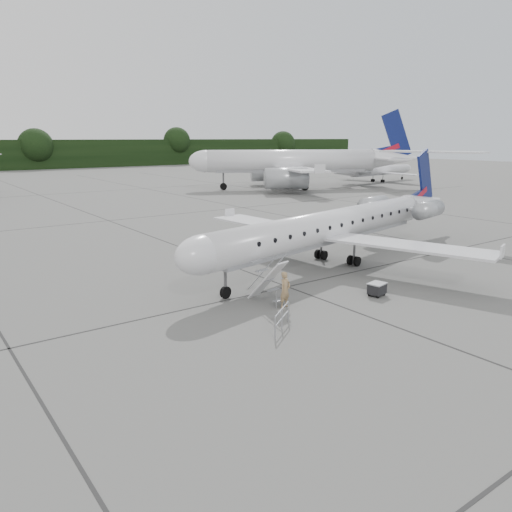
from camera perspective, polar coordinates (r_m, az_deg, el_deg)
ground at (r=31.31m, az=14.93°, el=-2.94°), size 320.00×320.00×0.00m
main_regional_jet at (r=34.01m, az=8.48°, el=5.15°), size 33.07×26.67×7.54m
airstair at (r=26.36m, az=1.33°, el=-2.87°), size 1.25×2.22×2.36m
passenger at (r=25.69m, az=3.35°, el=-3.87°), size 0.78×0.60×1.90m
safety_railing at (r=22.89m, az=2.98°, el=-7.24°), size 1.84×1.33×1.00m
baggage_cart at (r=28.45m, az=13.66°, el=-3.67°), size 1.05×0.91×0.79m
bg_narrowbody at (r=85.85m, az=4.04°, el=12.02°), size 44.54×40.14×13.12m
bg_regional_right at (r=102.89m, az=14.10°, el=9.98°), size 25.82×19.96×6.28m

